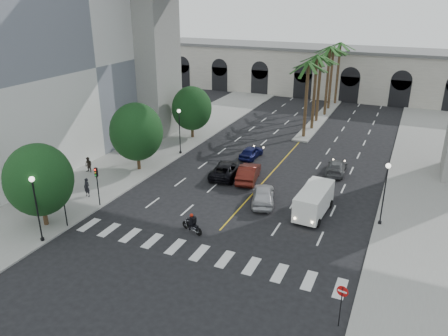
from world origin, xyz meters
TOP-DOWN VIEW (x-y plane):
  - ground at (0.00, 0.00)m, footprint 140.00×140.00m
  - sidewalk_left at (-15.00, 15.00)m, footprint 8.00×100.00m
  - sidewalk_right at (15.00, 15.00)m, footprint 8.00×100.00m
  - median at (0.00, 38.00)m, footprint 2.00×24.00m
  - building_left at (-27.00, 12.00)m, footprint 16.50×32.50m
  - pier_building at (0.00, 55.00)m, footprint 71.00×10.50m
  - palm_a at (0.00, 28.00)m, footprint 3.20×3.20m
  - palm_b at (0.10, 32.00)m, footprint 3.20×3.20m
  - palm_c at (-0.20, 36.00)m, footprint 3.20×3.20m
  - palm_d at (0.15, 40.00)m, footprint 3.20×3.20m
  - palm_e at (-0.10, 44.00)m, footprint 3.20×3.20m
  - palm_f at (0.20, 48.00)m, footprint 3.20×3.20m
  - street_tree_near at (-13.00, -3.00)m, footprint 5.20×5.20m
  - street_tree_mid at (-13.00, 10.00)m, footprint 5.44×5.44m
  - street_tree_far at (-13.00, 22.00)m, footprint 5.04×5.04m
  - lamp_post_left_near at (-11.40, -5.00)m, footprint 0.40×0.40m
  - lamp_post_left_far at (-11.40, 16.00)m, footprint 0.40×0.40m
  - lamp_post_right at (11.40, 8.00)m, footprint 0.40×0.40m
  - traffic_signal_near at (-11.30, -2.50)m, footprint 0.25×0.18m
  - traffic_signal_far at (-11.30, 1.50)m, footprint 0.25×0.18m
  - motorcycle_rider at (-1.83, 0.91)m, footprint 2.09×0.92m
  - car_a at (1.50, 7.94)m, footprint 3.28×5.14m
  - car_b at (-1.50, 12.13)m, footprint 2.65×5.26m
  - car_c at (-3.95, 12.17)m, footprint 3.05×5.52m
  - car_d at (6.12, 17.62)m, footprint 2.17×4.75m
  - car_e at (-3.53, 18.25)m, footprint 1.82×4.11m
  - cargo_van at (6.06, 7.63)m, footprint 2.45×5.55m
  - pedestrian_a at (-13.43, 2.46)m, footprint 0.67×0.48m
  - pedestrian_b at (-17.18, 7.12)m, footprint 0.79×0.62m
  - do_not_enter_sign at (10.50, -4.92)m, footprint 0.65×0.15m

SIDE VIEW (x-z plane):
  - ground at x=0.00m, z-range 0.00..0.00m
  - sidewalk_left at x=-15.00m, z-range 0.00..0.15m
  - sidewalk_right at x=15.00m, z-range 0.00..0.15m
  - median at x=0.00m, z-range 0.00..0.20m
  - car_d at x=6.12m, z-range 0.00..1.35m
  - car_e at x=-3.53m, z-range 0.00..1.37m
  - motorcycle_rider at x=-1.83m, z-range -0.08..1.51m
  - car_c at x=-3.95m, z-range 0.00..1.46m
  - car_a at x=1.50m, z-range 0.00..1.63m
  - car_b at x=-1.50m, z-range 0.00..1.65m
  - pedestrian_b at x=-17.18m, z-range 0.15..1.76m
  - pedestrian_a at x=-13.43m, z-range 0.15..1.90m
  - cargo_van at x=6.06m, z-range 0.13..2.45m
  - do_not_enter_sign at x=10.50m, z-range 0.61..3.29m
  - traffic_signal_near at x=-11.30m, z-range 0.69..4.34m
  - traffic_signal_far at x=-11.30m, z-range 0.69..4.34m
  - lamp_post_left_near at x=-11.40m, z-range 0.55..5.90m
  - lamp_post_left_far at x=-11.40m, z-range 0.55..5.90m
  - lamp_post_right at x=11.40m, z-range 0.55..5.90m
  - street_tree_far at x=-13.00m, z-range 0.56..7.24m
  - street_tree_near at x=-13.00m, z-range 0.58..7.47m
  - street_tree_mid at x=-13.00m, z-range 0.61..7.81m
  - pier_building at x=0.00m, z-range 0.02..8.52m
  - palm_c at x=-0.20m, z-range 3.86..13.96m
  - palm_a at x=0.00m, z-range 3.95..14.25m
  - palm_e at x=-0.10m, z-range 3.99..14.39m
  - palm_b at x=0.10m, z-range 4.07..14.67m
  - palm_f at x=0.20m, z-range 4.11..14.81m
  - palm_d at x=0.15m, z-range 4.20..15.10m
  - building_left at x=-27.00m, z-range 0.01..20.61m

